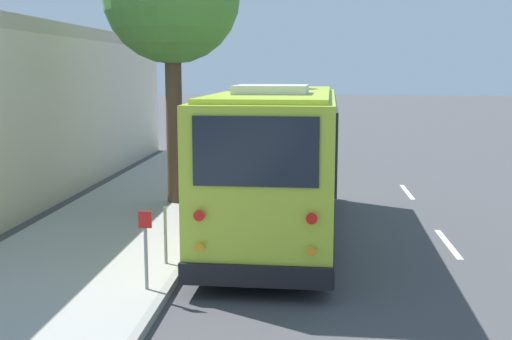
{
  "coord_description": "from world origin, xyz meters",
  "views": [
    {
      "loc": [
        -15.04,
        -0.42,
        3.76
      ],
      "look_at": [
        0.57,
        0.88,
        1.3
      ],
      "focal_mm": 45.0,
      "sensor_mm": 36.0,
      "label": 1
    }
  ],
  "objects_px": {
    "parked_sedan_blue": "(274,146)",
    "parked_sedan_navy": "(291,114)",
    "shuttle_bus": "(278,155)",
    "sign_post_far": "(165,235)",
    "parked_sedan_silver": "(287,131)",
    "parked_sedan_black": "(292,109)",
    "parked_sedan_tan": "(290,122)",
    "sign_post_near": "(146,249)"
  },
  "relations": [
    {
      "from": "parked_sedan_blue",
      "to": "parked_sedan_navy",
      "type": "relative_size",
      "value": 1.01
    },
    {
      "from": "shuttle_bus",
      "to": "sign_post_far",
      "type": "distance_m",
      "value": 3.61
    },
    {
      "from": "parked_sedan_navy",
      "to": "parked_sedan_silver",
      "type": "bearing_deg",
      "value": -177.21
    },
    {
      "from": "shuttle_bus",
      "to": "sign_post_far",
      "type": "xyz_separation_m",
      "value": [
        -2.81,
        1.96,
        -1.16
      ]
    },
    {
      "from": "parked_sedan_navy",
      "to": "shuttle_bus",
      "type": "bearing_deg",
      "value": -176.64
    },
    {
      "from": "shuttle_bus",
      "to": "parked_sedan_black",
      "type": "xyz_separation_m",
      "value": [
        38.13,
        0.74,
        -1.25
      ]
    },
    {
      "from": "shuttle_bus",
      "to": "parked_sedan_tan",
      "type": "height_order",
      "value": "shuttle_bus"
    },
    {
      "from": "parked_sedan_blue",
      "to": "sign_post_near",
      "type": "xyz_separation_m",
      "value": [
        -16.56,
        1.2,
        0.25
      ]
    },
    {
      "from": "parked_sedan_blue",
      "to": "sign_post_far",
      "type": "height_order",
      "value": "parked_sedan_blue"
    },
    {
      "from": "shuttle_bus",
      "to": "parked_sedan_navy",
      "type": "distance_m",
      "value": 31.23
    },
    {
      "from": "parked_sedan_navy",
      "to": "sign_post_near",
      "type": "relative_size",
      "value": 3.28
    },
    {
      "from": "parked_sedan_navy",
      "to": "parked_sedan_black",
      "type": "bearing_deg",
      "value": 3.68
    },
    {
      "from": "parked_sedan_black",
      "to": "sign_post_far",
      "type": "relative_size",
      "value": 4.07
    },
    {
      "from": "parked_sedan_tan",
      "to": "parked_sedan_black",
      "type": "xyz_separation_m",
      "value": [
        13.35,
        0.29,
        -0.01
      ]
    },
    {
      "from": "parked_sedan_tan",
      "to": "sign_post_near",
      "type": "distance_m",
      "value": 29.06
    },
    {
      "from": "parked_sedan_silver",
      "to": "sign_post_near",
      "type": "relative_size",
      "value": 3.54
    },
    {
      "from": "parked_sedan_navy",
      "to": "parked_sedan_black",
      "type": "xyz_separation_m",
      "value": [
        6.92,
        0.17,
        0.0
      ]
    },
    {
      "from": "parked_sedan_tan",
      "to": "sign_post_near",
      "type": "relative_size",
      "value": 3.52
    },
    {
      "from": "sign_post_near",
      "to": "sign_post_far",
      "type": "xyz_separation_m",
      "value": [
        1.44,
        0.0,
        -0.14
      ]
    },
    {
      "from": "parked_sedan_tan",
      "to": "parked_sedan_black",
      "type": "distance_m",
      "value": 13.36
    },
    {
      "from": "parked_sedan_blue",
      "to": "parked_sedan_tan",
      "type": "distance_m",
      "value": 12.46
    },
    {
      "from": "parked_sedan_silver",
      "to": "parked_sedan_navy",
      "type": "bearing_deg",
      "value": -3.31
    },
    {
      "from": "sign_post_far",
      "to": "parked_sedan_navy",
      "type": "bearing_deg",
      "value": -2.32
    },
    {
      "from": "parked_sedan_silver",
      "to": "sign_post_near",
      "type": "bearing_deg",
      "value": 172.52
    },
    {
      "from": "parked_sedan_navy",
      "to": "parked_sedan_tan",
      "type": "bearing_deg",
      "value": -176.6
    },
    {
      "from": "shuttle_bus",
      "to": "sign_post_near",
      "type": "xyz_separation_m",
      "value": [
        -4.25,
        1.96,
        -1.02
      ]
    },
    {
      "from": "parked_sedan_blue",
      "to": "sign_post_near",
      "type": "bearing_deg",
      "value": 171.75
    },
    {
      "from": "parked_sedan_tan",
      "to": "parked_sedan_navy",
      "type": "distance_m",
      "value": 6.43
    },
    {
      "from": "parked_sedan_blue",
      "to": "sign_post_far",
      "type": "distance_m",
      "value": 15.17
    },
    {
      "from": "parked_sedan_silver",
      "to": "parked_sedan_black",
      "type": "xyz_separation_m",
      "value": [
        19.3,
        0.27,
        0.0
      ]
    },
    {
      "from": "parked_sedan_navy",
      "to": "sign_post_near",
      "type": "height_order",
      "value": "sign_post_near"
    },
    {
      "from": "shuttle_bus",
      "to": "sign_post_near",
      "type": "height_order",
      "value": "shuttle_bus"
    },
    {
      "from": "parked_sedan_blue",
      "to": "sign_post_near",
      "type": "relative_size",
      "value": 3.3
    },
    {
      "from": "parked_sedan_silver",
      "to": "parked_sedan_navy",
      "type": "distance_m",
      "value": 12.37
    },
    {
      "from": "sign_post_near",
      "to": "sign_post_far",
      "type": "bearing_deg",
      "value": 0.0
    },
    {
      "from": "parked_sedan_tan",
      "to": "parked_sedan_navy",
      "type": "relative_size",
      "value": 1.07
    },
    {
      "from": "parked_sedan_silver",
      "to": "parked_sedan_tan",
      "type": "bearing_deg",
      "value": -3.97
    },
    {
      "from": "parked_sedan_blue",
      "to": "parked_sedan_tan",
      "type": "xyz_separation_m",
      "value": [
        12.46,
        -0.3,
        0.03
      ]
    },
    {
      "from": "shuttle_bus",
      "to": "parked_sedan_navy",
      "type": "xyz_separation_m",
      "value": [
        31.2,
        0.58,
        -1.25
      ]
    },
    {
      "from": "shuttle_bus",
      "to": "parked_sedan_navy",
      "type": "bearing_deg",
      "value": 2.88
    },
    {
      "from": "sign_post_near",
      "to": "shuttle_bus",
      "type": "bearing_deg",
      "value": -24.73
    },
    {
      "from": "parked_sedan_black",
      "to": "sign_post_near",
      "type": "relative_size",
      "value": 3.34
    }
  ]
}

